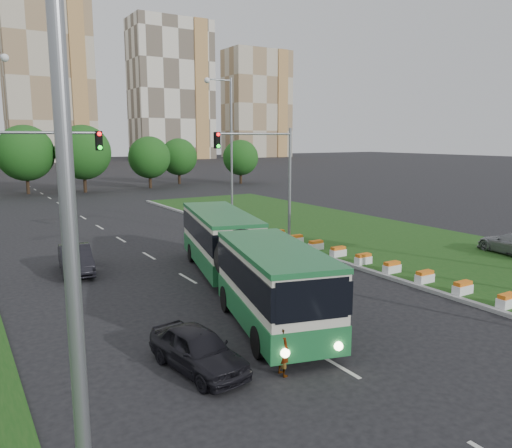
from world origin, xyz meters
TOP-DOWN VIEW (x-y plane):
  - ground at (0.00, 0.00)m, footprint 360.00×360.00m
  - grass_median at (13.00, 8.00)m, footprint 14.00×60.00m
  - median_kerb at (6.05, 8.00)m, footprint 0.30×60.00m
  - lane_markings at (-3.00, 20.00)m, footprint 0.20×100.00m
  - flower_planters at (6.70, 1.90)m, footprint 1.10×20.30m
  - traffic_mast_median at (4.78, 10.00)m, footprint 5.76×0.32m
  - traffic_mast_left at (-10.38, 9.00)m, footprint 5.76×0.32m
  - street_lamps at (-3.00, 10.00)m, footprint 36.00×60.00m
  - tree_line at (10.00, 55.00)m, footprint 120.00×8.00m
  - apartment_tower_ceast at (15.00, 150.00)m, footprint 25.00×15.00m
  - apartment_tower_east at (55.00, 150.00)m, footprint 27.00×15.00m
  - midrise_east at (90.00, 150.00)m, footprint 24.00×14.00m
  - articulated_bus at (-2.03, 2.51)m, footprint 2.74×17.55m
  - car_left_near at (-7.01, -3.92)m, footprint 2.22×4.28m
  - car_left_far at (-7.77, 10.28)m, footprint 2.13×4.74m
  - pedestrian at (-4.91, -5.63)m, footprint 0.40×0.60m
  - shopping_trolley at (-2.24, -3.90)m, footprint 0.36×0.38m

SIDE VIEW (x-z plane):
  - ground at x=0.00m, z-range 0.00..0.00m
  - lane_markings at x=-3.00m, z-range -0.01..0.01m
  - grass_median at x=13.00m, z-range 0.00..0.15m
  - median_kerb at x=6.05m, z-range 0.00..0.18m
  - shopping_trolley at x=-2.24m, z-range 0.00..0.61m
  - flower_planters at x=6.70m, z-range 0.15..0.75m
  - car_left_near at x=-7.01m, z-range 0.00..1.39m
  - car_left_far at x=-7.77m, z-range 0.00..1.51m
  - pedestrian at x=-4.91m, z-range 0.00..1.65m
  - articulated_bus at x=-2.03m, z-range 0.32..3.21m
  - tree_line at x=10.00m, z-range 0.00..9.00m
  - traffic_mast_median at x=4.78m, z-range 1.35..9.35m
  - traffic_mast_left at x=-10.38m, z-range 1.35..9.35m
  - street_lamps at x=-3.00m, z-range 0.00..12.00m
  - midrise_east at x=90.00m, z-range 0.00..40.00m
  - apartment_tower_east at x=55.00m, z-range 0.00..47.00m
  - apartment_tower_ceast at x=15.00m, z-range 0.00..50.00m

